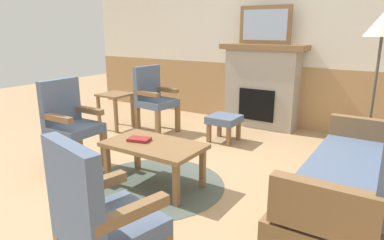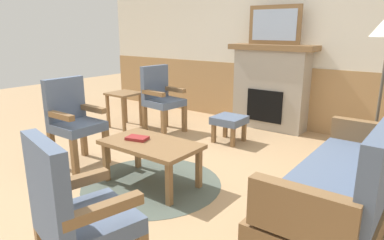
{
  "view_description": "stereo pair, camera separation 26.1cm",
  "coord_description": "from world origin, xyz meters",
  "px_view_note": "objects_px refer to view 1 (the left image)",
  "views": [
    {
      "loc": [
        1.93,
        -2.64,
        1.51
      ],
      "look_at": [
        0.0,
        0.35,
        0.55
      ],
      "focal_mm": 31.88,
      "sensor_mm": 36.0,
      "label": 1
    },
    {
      "loc": [
        2.14,
        -2.49,
        1.51
      ],
      "look_at": [
        0.0,
        0.35,
        0.55
      ],
      "focal_mm": 31.88,
      "sensor_mm": 36.0,
      "label": 2
    }
  ],
  "objects_px": {
    "coffee_table": "(154,149)",
    "armchair_near_fireplace": "(154,96)",
    "side_table": "(115,101)",
    "framed_picture": "(265,25)",
    "fireplace": "(262,86)",
    "armchair_front_left": "(99,217)",
    "floor_lamp_by_couch": "(382,34)",
    "couch": "(353,178)",
    "book_on_table": "(139,139)",
    "footstool": "(224,121)",
    "armchair_by_window_left": "(69,120)"
  },
  "relations": [
    {
      "from": "framed_picture",
      "to": "footstool",
      "type": "relative_size",
      "value": 2.0
    },
    {
      "from": "armchair_near_fireplace",
      "to": "armchair_by_window_left",
      "type": "distance_m",
      "value": 1.56
    },
    {
      "from": "framed_picture",
      "to": "coffee_table",
      "type": "bearing_deg",
      "value": -91.45
    },
    {
      "from": "framed_picture",
      "to": "armchair_front_left",
      "type": "bearing_deg",
      "value": -80.71
    },
    {
      "from": "framed_picture",
      "to": "coffee_table",
      "type": "height_order",
      "value": "framed_picture"
    },
    {
      "from": "side_table",
      "to": "armchair_near_fireplace",
      "type": "bearing_deg",
      "value": 16.7
    },
    {
      "from": "armchair_front_left",
      "to": "side_table",
      "type": "height_order",
      "value": "armchair_front_left"
    },
    {
      "from": "coffee_table",
      "to": "armchair_near_fireplace",
      "type": "bearing_deg",
      "value": 128.96
    },
    {
      "from": "footstool",
      "to": "armchair_front_left",
      "type": "distance_m",
      "value": 3.03
    },
    {
      "from": "coffee_table",
      "to": "armchair_front_left",
      "type": "distance_m",
      "value": 1.5
    },
    {
      "from": "coffee_table",
      "to": "footstool",
      "type": "relative_size",
      "value": 2.4
    },
    {
      "from": "armchair_front_left",
      "to": "side_table",
      "type": "distance_m",
      "value": 3.57
    },
    {
      "from": "coffee_table",
      "to": "side_table",
      "type": "height_order",
      "value": "side_table"
    },
    {
      "from": "framed_picture",
      "to": "book_on_table",
      "type": "height_order",
      "value": "framed_picture"
    },
    {
      "from": "framed_picture",
      "to": "armchair_near_fireplace",
      "type": "xyz_separation_m",
      "value": [
        -1.23,
        -1.14,
        -1.02
      ]
    },
    {
      "from": "couch",
      "to": "armchair_by_window_left",
      "type": "height_order",
      "value": "same"
    },
    {
      "from": "book_on_table",
      "to": "armchair_front_left",
      "type": "xyz_separation_m",
      "value": [
        0.87,
        -1.3,
        0.08
      ]
    },
    {
      "from": "fireplace",
      "to": "book_on_table",
      "type": "distance_m",
      "value": 2.62
    },
    {
      "from": "side_table",
      "to": "floor_lamp_by_couch",
      "type": "xyz_separation_m",
      "value": [
        3.46,
        0.35,
        1.02
      ]
    },
    {
      "from": "book_on_table",
      "to": "armchair_front_left",
      "type": "bearing_deg",
      "value": -56.32
    },
    {
      "from": "floor_lamp_by_couch",
      "to": "side_table",
      "type": "bearing_deg",
      "value": -174.18
    },
    {
      "from": "framed_picture",
      "to": "armchair_near_fireplace",
      "type": "height_order",
      "value": "framed_picture"
    },
    {
      "from": "fireplace",
      "to": "footstool",
      "type": "relative_size",
      "value": 3.25
    },
    {
      "from": "couch",
      "to": "armchair_by_window_left",
      "type": "bearing_deg",
      "value": -171.97
    },
    {
      "from": "framed_picture",
      "to": "side_table",
      "type": "relative_size",
      "value": 1.45
    },
    {
      "from": "coffee_table",
      "to": "footstool",
      "type": "distance_m",
      "value": 1.6
    },
    {
      "from": "couch",
      "to": "armchair_front_left",
      "type": "relative_size",
      "value": 1.84
    },
    {
      "from": "framed_picture",
      "to": "side_table",
      "type": "height_order",
      "value": "framed_picture"
    },
    {
      "from": "floor_lamp_by_couch",
      "to": "framed_picture",
      "type": "bearing_deg",
      "value": 149.03
    },
    {
      "from": "coffee_table",
      "to": "book_on_table",
      "type": "height_order",
      "value": "book_on_table"
    },
    {
      "from": "couch",
      "to": "armchair_front_left",
      "type": "bearing_deg",
      "value": -122.77
    },
    {
      "from": "fireplace",
      "to": "floor_lamp_by_couch",
      "type": "xyz_separation_m",
      "value": [
        1.62,
        -0.97,
        0.8
      ]
    },
    {
      "from": "fireplace",
      "to": "armchair_front_left",
      "type": "height_order",
      "value": "fireplace"
    },
    {
      "from": "armchair_near_fireplace",
      "to": "framed_picture",
      "type": "bearing_deg",
      "value": 43.04
    },
    {
      "from": "coffee_table",
      "to": "book_on_table",
      "type": "xyz_separation_m",
      "value": [
        -0.16,
        -0.02,
        0.07
      ]
    },
    {
      "from": "couch",
      "to": "book_on_table",
      "type": "bearing_deg",
      "value": -171.08
    },
    {
      "from": "couch",
      "to": "floor_lamp_by_couch",
      "type": "distance_m",
      "value": 1.7
    },
    {
      "from": "armchair_by_window_left",
      "to": "armchair_front_left",
      "type": "xyz_separation_m",
      "value": [
        1.78,
        -1.2,
        0.0
      ]
    },
    {
      "from": "side_table",
      "to": "book_on_table",
      "type": "bearing_deg",
      "value": -38.39
    },
    {
      "from": "armchair_by_window_left",
      "to": "floor_lamp_by_couch",
      "type": "relative_size",
      "value": 0.58
    },
    {
      "from": "coffee_table",
      "to": "floor_lamp_by_couch",
      "type": "height_order",
      "value": "floor_lamp_by_couch"
    },
    {
      "from": "book_on_table",
      "to": "side_table",
      "type": "distance_m",
      "value": 2.05
    },
    {
      "from": "coffee_table",
      "to": "footstool",
      "type": "bearing_deg",
      "value": 92.49
    },
    {
      "from": "armchair_near_fireplace",
      "to": "side_table",
      "type": "height_order",
      "value": "armchair_near_fireplace"
    },
    {
      "from": "coffee_table",
      "to": "floor_lamp_by_couch",
      "type": "distance_m",
      "value": 2.56
    },
    {
      "from": "couch",
      "to": "armchair_near_fireplace",
      "type": "relative_size",
      "value": 1.84
    },
    {
      "from": "framed_picture",
      "to": "armchair_near_fireplace",
      "type": "distance_m",
      "value": 1.96
    },
    {
      "from": "fireplace",
      "to": "framed_picture",
      "type": "xyz_separation_m",
      "value": [
        0.0,
        0.0,
        0.91
      ]
    },
    {
      "from": "fireplace",
      "to": "armchair_near_fireplace",
      "type": "bearing_deg",
      "value": -136.97
    },
    {
      "from": "fireplace",
      "to": "floor_lamp_by_couch",
      "type": "relative_size",
      "value": 0.77
    }
  ]
}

